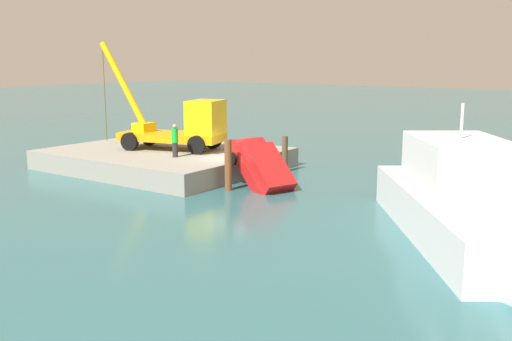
{
  "coord_description": "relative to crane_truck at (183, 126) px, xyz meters",
  "views": [
    {
      "loc": [
        18.05,
        -23.67,
        6.06
      ],
      "look_at": [
        1.56,
        -0.46,
        0.62
      ],
      "focal_mm": 41.18,
      "sensor_mm": 36.0,
      "label": 1
    }
  ],
  "objects": [
    {
      "name": "dock_worker",
      "position": [
        1.27,
        -2.02,
        -0.5
      ],
      "size": [
        0.34,
        0.34,
        1.71
      ],
      "color": "#282828",
      "rests_on": "dock"
    },
    {
      "name": "moored_yacht",
      "position": [
        17.44,
        -5.44,
        -1.77
      ],
      "size": [
        10.24,
        12.4,
        6.03
      ],
      "color": "white",
      "rests_on": "ground"
    },
    {
      "name": "dock",
      "position": [
        -1.07,
        -0.4,
        -1.89
      ],
      "size": [
        11.75,
        9.68,
        1.04
      ],
      "primitive_type": "cube",
      "color": "gray",
      "rests_on": "ground"
    },
    {
      "name": "piling_mid",
      "position": [
        5.2,
        2.38,
        -1.43
      ],
      "size": [
        0.32,
        0.32,
        1.96
      ],
      "primitive_type": "cylinder",
      "color": "brown",
      "rests_on": "ground"
    },
    {
      "name": "salvaged_car",
      "position": [
        6.8,
        -1.66,
        -1.78
      ],
      "size": [
        4.37,
        3.18,
        3.54
      ],
      "color": "red",
      "rests_on": "ground"
    },
    {
      "name": "ground",
      "position": [
        4.03,
        -0.4,
        -2.41
      ],
      "size": [
        200.0,
        200.0,
        0.0
      ],
      "primitive_type": "plane",
      "color": "#2D6066"
    },
    {
      "name": "crane_truck",
      "position": [
        0.0,
        0.0,
        0.0
      ],
      "size": [
        7.89,
        3.83,
        5.99
      ],
      "color": "orange",
      "rests_on": "dock"
    },
    {
      "name": "piling_near",
      "position": [
        5.48,
        -2.95,
        -1.21
      ],
      "size": [
        0.33,
        0.33,
        2.4
      ],
      "primitive_type": "cylinder",
      "color": "brown",
      "rests_on": "ground"
    }
  ]
}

